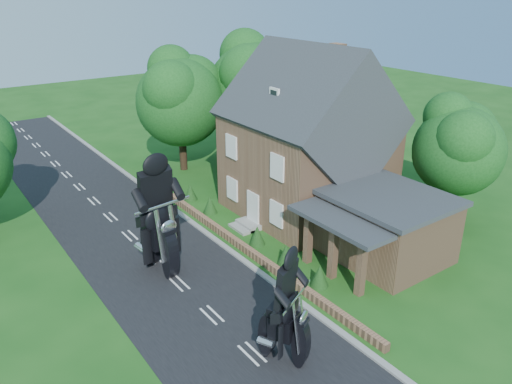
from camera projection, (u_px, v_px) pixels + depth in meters
ground at (212, 315)px, 21.49m from camera, size 120.00×120.00×0.00m
road at (212, 315)px, 21.48m from camera, size 7.00×80.00×0.02m
kerb at (279, 286)px, 23.43m from camera, size 0.30×80.00×0.12m
garden_wall at (232, 239)px, 27.47m from camera, size 0.30×22.00×0.40m
house at (308, 143)px, 29.94m from camera, size 9.54×8.64×10.24m
annex at (384, 225)px, 25.51m from camera, size 7.05×5.94×3.44m
tree_annex_side at (461, 142)px, 28.96m from camera, size 5.64×5.20×7.48m
tree_house_right at (350, 107)px, 34.89m from camera, size 6.51×6.00×8.40m
tree_behind_house at (259, 80)px, 38.79m from camera, size 7.81×7.20×10.08m
tree_behind_left at (184, 94)px, 36.48m from camera, size 6.94×6.40×9.16m
shrub_a at (320, 276)px, 23.37m from camera, size 0.90×0.90×1.10m
shrub_b at (286, 254)px, 25.25m from camera, size 0.90×0.90×1.10m
shrub_c at (257, 235)px, 27.12m from camera, size 0.90×0.90×1.10m
shrub_d at (210, 205)px, 30.86m from camera, size 0.90×0.90×1.10m
shrub_e at (190, 192)px, 32.74m from camera, size 0.90×0.90×1.10m
shrub_f at (173, 181)px, 34.61m from camera, size 0.90×0.90×1.10m
motorcycle_lead at (284, 344)px, 18.70m from camera, size 1.05×1.58×1.46m
motorcycle_follow at (161, 254)px, 24.48m from camera, size 0.75×2.04×1.85m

